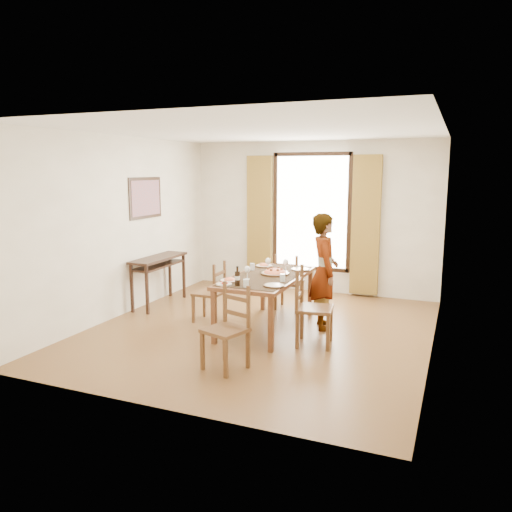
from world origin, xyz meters
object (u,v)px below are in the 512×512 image
at_px(pasta_platter, 275,271).
at_px(man, 324,271).
at_px(console_table, 159,264).
at_px(dining_table, 267,280).

bearing_deg(pasta_platter, man, 18.38).
bearing_deg(man, console_table, 63.51).
distance_m(console_table, dining_table, 2.13).
relative_size(console_table, man, 0.74).
height_order(console_table, dining_table, console_table).
relative_size(console_table, dining_table, 0.66).
xyz_separation_m(console_table, pasta_platter, (2.16, -0.37, 0.12)).
distance_m(dining_table, man, 0.81).
xyz_separation_m(man, pasta_platter, (-0.65, -0.22, -0.00)).
xyz_separation_m(dining_table, man, (0.73, 0.34, 0.12)).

